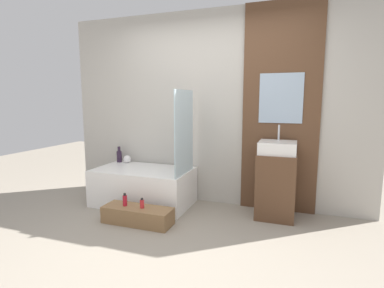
{
  "coord_description": "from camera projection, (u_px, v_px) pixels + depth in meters",
  "views": [
    {
      "loc": [
        1.14,
        -2.37,
        1.42
      ],
      "look_at": [
        0.05,
        0.69,
        0.94
      ],
      "focal_mm": 28.0,
      "sensor_mm": 36.0,
      "label": 1
    }
  ],
  "objects": [
    {
      "name": "glass_shower_screen",
      "position": [
        184.0,
        132.0,
        3.73
      ],
      "size": [
        0.01,
        0.61,
        1.05
      ],
      "primitive_type": "cube",
      "color": "silver",
      "rests_on": "bathtub"
    },
    {
      "name": "wall_tiled_back",
      "position": [
        210.0,
        109.0,
        4.07
      ],
      "size": [
        4.2,
        0.06,
        2.6
      ],
      "primitive_type": "cube",
      "color": "#B7B2A8",
      "rests_on": "ground_plane"
    },
    {
      "name": "bathtub",
      "position": [
        143.0,
        186.0,
        4.1
      ],
      "size": [
        1.3,
        0.76,
        0.49
      ],
      "color": "white",
      "rests_on": "ground_plane"
    },
    {
      "name": "wall_wood_accent",
      "position": [
        280.0,
        109.0,
        3.72
      ],
      "size": [
        0.94,
        0.04,
        2.6
      ],
      "color": "brown",
      "rests_on": "ground_plane"
    },
    {
      "name": "sink",
      "position": [
        278.0,
        148.0,
        3.55
      ],
      "size": [
        0.43,
        0.39,
        0.34
      ],
      "color": "white",
      "rests_on": "vanity_cabinet"
    },
    {
      "name": "vase_round_light",
      "position": [
        127.0,
        159.0,
        4.45
      ],
      "size": [
        0.11,
        0.11,
        0.11
      ],
      "primitive_type": "sphere",
      "color": "white",
      "rests_on": "bathtub"
    },
    {
      "name": "bottle_soap_secondary",
      "position": [
        142.0,
        204.0,
        3.42
      ],
      "size": [
        0.05,
        0.05,
        0.12
      ],
      "color": "red",
      "rests_on": "wooden_step_bench"
    },
    {
      "name": "bottle_soap_primary",
      "position": [
        125.0,
        200.0,
        3.49
      ],
      "size": [
        0.05,
        0.05,
        0.15
      ],
      "color": "#B21928",
      "rests_on": "wooden_step_bench"
    },
    {
      "name": "wooden_step_bench",
      "position": [
        138.0,
        215.0,
        3.46
      ],
      "size": [
        0.82,
        0.29,
        0.19
      ],
      "primitive_type": "cube",
      "color": "olive",
      "rests_on": "ground_plane"
    },
    {
      "name": "vase_tall_dark",
      "position": [
        119.0,
        156.0,
        4.51
      ],
      "size": [
        0.08,
        0.08,
        0.24
      ],
      "color": "#2D1E33",
      "rests_on": "bathtub"
    },
    {
      "name": "vanity_cabinet",
      "position": [
        276.0,
        186.0,
        3.62
      ],
      "size": [
        0.45,
        0.46,
        0.79
      ],
      "primitive_type": "cube",
      "color": "brown",
      "rests_on": "ground_plane"
    },
    {
      "name": "ground_plane",
      "position": [
        162.0,
        254.0,
        2.79
      ],
      "size": [
        12.0,
        12.0,
        0.0
      ],
      "primitive_type": "plane",
      "color": "gray"
    }
  ]
}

